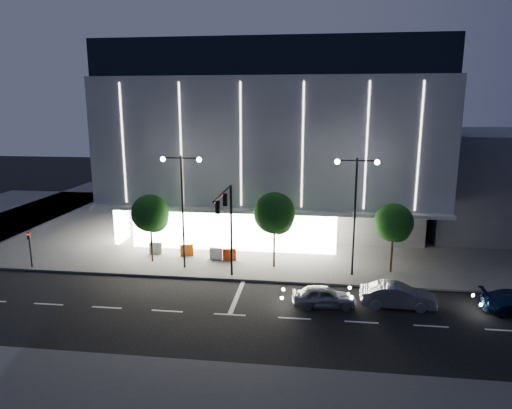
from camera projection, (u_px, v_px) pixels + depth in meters
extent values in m
plane|color=black|center=(204.00, 303.00, 29.90)|extent=(160.00, 160.00, 0.00)
cube|color=#474747|center=(296.00, 217.00, 52.53)|extent=(70.00, 40.00, 0.15)
cube|color=#4C4C51|center=(278.00, 200.00, 52.36)|extent=(28.00, 21.00, 4.00)
cube|color=#939399|center=(278.00, 135.00, 48.83)|extent=(30.00, 25.00, 11.00)
cube|color=black|center=(278.00, 68.00, 47.33)|extent=(29.40, 24.50, 3.00)
cube|color=white|center=(232.00, 230.00, 39.84)|extent=(18.00, 0.40, 3.60)
cube|color=white|center=(137.00, 213.00, 46.31)|extent=(0.40, 10.00, 3.60)
cube|color=#939399|center=(265.00, 210.00, 38.06)|extent=(30.00, 2.00, 0.30)
cube|color=white|center=(265.00, 146.00, 36.69)|extent=(24.00, 0.06, 10.00)
cube|color=#4C4C51|center=(492.00, 178.00, 48.89)|extent=(16.00, 20.00, 10.00)
cylinder|color=black|center=(231.00, 232.00, 33.68)|extent=(0.18, 0.18, 7.00)
cylinder|color=black|center=(223.00, 193.00, 30.12)|extent=(0.14, 5.80, 0.14)
cube|color=black|center=(225.00, 200.00, 30.93)|extent=(0.28, 0.18, 0.85)
cube|color=black|center=(218.00, 207.00, 28.60)|extent=(0.28, 0.18, 0.85)
sphere|color=#FF0C0C|center=(223.00, 195.00, 30.88)|extent=(0.14, 0.14, 0.14)
cylinder|color=black|center=(183.00, 214.00, 35.12)|extent=(0.16, 0.16, 9.00)
cylinder|color=black|center=(172.00, 158.00, 34.29)|extent=(1.40, 0.10, 0.10)
cylinder|color=black|center=(190.00, 158.00, 34.12)|extent=(1.40, 0.10, 0.10)
sphere|color=white|center=(163.00, 159.00, 34.40)|extent=(0.36, 0.36, 0.36)
sphere|color=white|center=(199.00, 160.00, 34.06)|extent=(0.36, 0.36, 0.36)
cylinder|color=black|center=(354.00, 219.00, 33.52)|extent=(0.16, 0.16, 9.00)
cylinder|color=black|center=(347.00, 160.00, 32.69)|extent=(1.40, 0.10, 0.10)
cylinder|color=black|center=(367.00, 161.00, 32.52)|extent=(1.40, 0.10, 0.10)
sphere|color=white|center=(337.00, 162.00, 32.80)|extent=(0.36, 0.36, 0.36)
sphere|color=white|center=(377.00, 162.00, 32.45)|extent=(0.36, 0.36, 0.36)
cylinder|color=black|center=(30.00, 251.00, 35.79)|extent=(0.12, 0.12, 3.00)
cube|color=black|center=(29.00, 236.00, 35.53)|extent=(0.22, 0.16, 0.55)
sphere|color=#FF0C0C|center=(28.00, 235.00, 35.39)|extent=(0.10, 0.10, 0.10)
cylinder|color=black|center=(152.00, 241.00, 37.02)|extent=(0.16, 0.16, 3.78)
sphere|color=#133F11|center=(150.00, 213.00, 36.52)|extent=(3.02, 3.02, 3.02)
sphere|color=#133F11|center=(155.00, 219.00, 36.80)|extent=(2.16, 2.16, 2.16)
sphere|color=#133F11|center=(147.00, 217.00, 36.48)|extent=(1.94, 1.94, 1.94)
cylinder|color=black|center=(274.00, 244.00, 35.76)|extent=(0.16, 0.16, 4.06)
sphere|color=#133F11|center=(274.00, 213.00, 35.23)|extent=(3.25, 3.25, 3.25)
sphere|color=#133F11|center=(278.00, 220.00, 35.51)|extent=(2.32, 2.32, 2.32)
sphere|color=#133F11|center=(271.00, 218.00, 35.19)|extent=(2.09, 2.09, 2.09)
cylinder|color=black|center=(392.00, 251.00, 34.69)|extent=(0.16, 0.16, 3.64)
sphere|color=#133F11|center=(394.00, 223.00, 34.22)|extent=(2.91, 2.91, 2.91)
sphere|color=#133F11|center=(397.00, 229.00, 34.49)|extent=(2.08, 2.08, 2.08)
sphere|color=#133F11|center=(390.00, 227.00, 34.17)|extent=(1.87, 1.87, 1.87)
imported|color=#929399|center=(324.00, 296.00, 29.19)|extent=(4.20, 2.02, 1.38)
imported|color=#9C9EA3|center=(397.00, 296.00, 29.14)|extent=(4.68, 1.70, 1.53)
cube|color=#D54C0B|center=(187.00, 250.00, 38.58)|extent=(1.11, 0.66, 1.00)
cube|color=silver|center=(156.00, 248.00, 39.24)|extent=(1.11, 0.30, 1.00)
cube|color=#EC3A0D|center=(229.00, 255.00, 37.45)|extent=(1.13, 0.48, 1.00)
cube|color=white|center=(216.00, 254.00, 37.76)|extent=(1.11, 0.29, 1.00)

